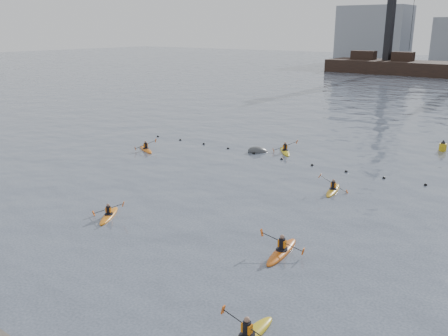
{
  "coord_description": "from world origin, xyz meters",
  "views": [
    {
      "loc": [
        17.63,
        -12.64,
        11.09
      ],
      "look_at": [
        1.08,
        9.77,
        2.8
      ],
      "focal_mm": 38.0,
      "sensor_mm": 36.0,
      "label": 1
    }
  ],
  "objects": [
    {
      "name": "kayaker_0",
      "position": [
        -4.0,
        4.79,
        0.09
      ],
      "size": [
        2.05,
        2.85,
        1.11
      ],
      "rotation": [
        0.0,
        0.0,
        0.55
      ],
      "color": "orange",
      "rests_on": "ground"
    },
    {
      "name": "mooring_buoy",
      "position": [
        -5.08,
        23.42,
        0.0
      ],
      "size": [
        2.27,
        2.41,
        1.39
      ],
      "primitive_type": "ellipsoid",
      "rotation": [
        0.0,
        0.21,
        0.89
      ],
      "color": "#3D3F42",
      "rests_on": "ground"
    },
    {
      "name": "kayaker_3",
      "position": [
        5.06,
        17.32,
        0.1
      ],
      "size": [
        2.16,
        3.17,
        1.27
      ],
      "rotation": [
        0.0,
        0.0,
        0.19
      ],
      "color": "#C29016",
      "rests_on": "ground"
    },
    {
      "name": "kayaker_5",
      "position": [
        -3.05,
        24.86,
        0.1
      ],
      "size": [
        2.64,
        3.05,
        1.27
      ],
      "rotation": [
        0.0,
        0.0,
        0.68
      ],
      "color": "gold",
      "rests_on": "ground"
    },
    {
      "name": "nav_buoy",
      "position": [
        8.58,
        34.0,
        0.37
      ],
      "size": [
        0.66,
        0.66,
        1.21
      ],
      "color": "gold",
      "rests_on": "ground"
    },
    {
      "name": "kayaker_4",
      "position": [
        6.93,
        6.83,
        0.11
      ],
      "size": [
        2.41,
        3.62,
        1.2
      ],
      "rotation": [
        0.0,
        0.0,
        3.28
      ],
      "color": "#C05512",
      "rests_on": "ground"
    },
    {
      "name": "kayaker_2",
      "position": [
        -13.97,
        17.74,
        0.1
      ],
      "size": [
        3.09,
        1.99,
        1.1
      ],
      "rotation": [
        0.0,
        0.0,
        1.1
      ],
      "color": "orange",
      "rests_on": "ground"
    },
    {
      "name": "float_line",
      "position": [
        -0.5,
        22.53,
        0.03
      ],
      "size": [
        33.24,
        0.73,
        0.24
      ],
      "color": "black",
      "rests_on": "ground"
    },
    {
      "name": "ground",
      "position": [
        0.0,
        0.0,
        0.0
      ],
      "size": [
        400.0,
        400.0,
        0.0
      ],
      "primitive_type": "plane",
      "color": "#384251",
      "rests_on": "ground"
    }
  ]
}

